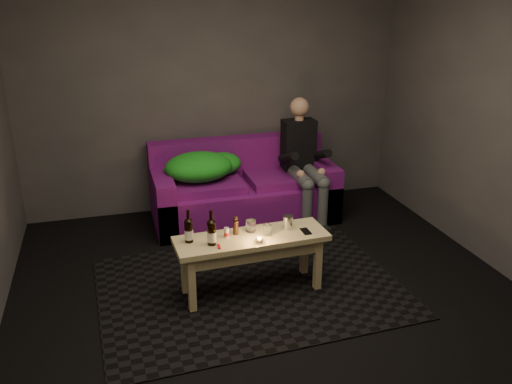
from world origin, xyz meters
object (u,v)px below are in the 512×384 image
at_px(sofa, 243,191).
at_px(beer_bottle_b, 212,232).
at_px(beer_bottle_a, 189,230).
at_px(coffee_table, 252,246).
at_px(steel_cup, 288,223).
at_px(person, 303,158).

distance_m(sofa, beer_bottle_b, 1.67).
height_order(sofa, beer_bottle_a, sofa).
distance_m(coffee_table, beer_bottle_b, 0.38).
relative_size(beer_bottle_b, steel_cup, 2.47).
relative_size(beer_bottle_a, beer_bottle_b, 0.95).
relative_size(coffee_table, steel_cup, 10.91).
height_order(sofa, person, person).
distance_m(person, steel_cup, 1.40).
height_order(coffee_table, beer_bottle_a, beer_bottle_a).
distance_m(coffee_table, steel_cup, 0.35).
distance_m(beer_bottle_a, steel_cup, 0.79).
bearing_deg(coffee_table, beer_bottle_b, -170.05).
xyz_separation_m(beer_bottle_b, steel_cup, (0.63, 0.10, -0.05)).
bearing_deg(person, beer_bottle_b, -132.17).
xyz_separation_m(sofa, steel_cup, (0.00, -1.41, 0.25)).
bearing_deg(beer_bottle_a, steel_cup, 1.04).
bearing_deg(beer_bottle_a, sofa, 61.02).
height_order(person, beer_bottle_a, person).
xyz_separation_m(person, beer_bottle_a, (-1.39, -1.27, -0.06)).
relative_size(sofa, steel_cup, 16.78).
relative_size(beer_bottle_a, steel_cup, 2.34).
xyz_separation_m(coffee_table, beer_bottle_a, (-0.48, 0.03, 0.18)).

